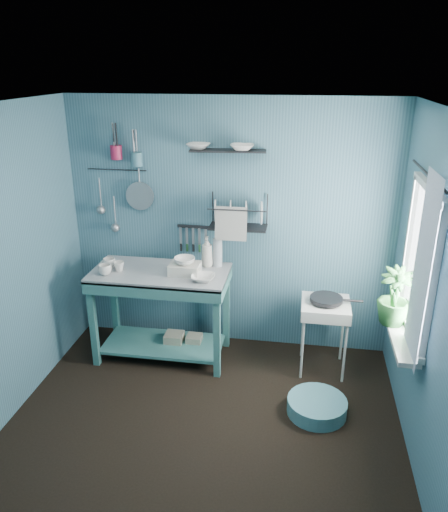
% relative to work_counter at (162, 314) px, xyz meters
% --- Properties ---
extents(floor, '(3.20, 3.20, 0.00)m').
position_rel_work_counter_xyz_m(floor, '(0.61, -1.07, -0.46)').
color(floor, black).
rests_on(floor, ground).
extents(ceiling, '(3.20, 3.20, 0.00)m').
position_rel_work_counter_xyz_m(ceiling, '(0.61, -1.07, 2.04)').
color(ceiling, silver).
rests_on(ceiling, ground).
extents(wall_back, '(3.20, 0.00, 3.20)m').
position_rel_work_counter_xyz_m(wall_back, '(0.61, 0.43, 0.79)').
color(wall_back, '#365F70').
rests_on(wall_back, ground).
extents(wall_front, '(3.20, 0.00, 3.20)m').
position_rel_work_counter_xyz_m(wall_front, '(0.61, -2.57, 0.79)').
color(wall_front, '#365F70').
rests_on(wall_front, ground).
extents(wall_right, '(0.00, 3.00, 3.00)m').
position_rel_work_counter_xyz_m(wall_right, '(2.21, -1.07, 0.79)').
color(wall_right, '#365F70').
rests_on(wall_right, ground).
extents(work_counter, '(1.31, 0.68, 0.92)m').
position_rel_work_counter_xyz_m(work_counter, '(0.00, 0.00, 0.00)').
color(work_counter, '#377471').
rests_on(work_counter, floor).
extents(mug_left, '(0.12, 0.12, 0.10)m').
position_rel_work_counter_xyz_m(mug_left, '(-0.48, -0.16, 0.51)').
color(mug_left, silver).
rests_on(mug_left, work_counter).
extents(mug_mid, '(0.14, 0.14, 0.09)m').
position_rel_work_counter_xyz_m(mug_mid, '(-0.38, -0.06, 0.51)').
color(mug_mid, silver).
rests_on(mug_mid, work_counter).
extents(mug_right, '(0.17, 0.17, 0.10)m').
position_rel_work_counter_xyz_m(mug_right, '(-0.50, 0.00, 0.51)').
color(mug_right, silver).
rests_on(mug_right, work_counter).
extents(wash_tub, '(0.28, 0.22, 0.10)m').
position_rel_work_counter_xyz_m(wash_tub, '(0.25, -0.02, 0.51)').
color(wash_tub, beige).
rests_on(wash_tub, work_counter).
extents(tub_bowl, '(0.19, 0.19, 0.06)m').
position_rel_work_counter_xyz_m(tub_bowl, '(0.25, -0.02, 0.59)').
color(tub_bowl, silver).
rests_on(tub_bowl, wash_tub).
extents(soap_bottle, '(0.11, 0.12, 0.30)m').
position_rel_work_counter_xyz_m(soap_bottle, '(0.42, 0.20, 0.61)').
color(soap_bottle, beige).
rests_on(soap_bottle, work_counter).
extents(water_bottle, '(0.09, 0.09, 0.28)m').
position_rel_work_counter_xyz_m(water_bottle, '(0.52, 0.22, 0.60)').
color(water_bottle, '#9FA9B1').
rests_on(water_bottle, work_counter).
extents(counter_bowl, '(0.22, 0.22, 0.05)m').
position_rel_work_counter_xyz_m(counter_bowl, '(0.45, -0.15, 0.49)').
color(counter_bowl, silver).
rests_on(counter_bowl, work_counter).
extents(hotplate_stand, '(0.46, 0.46, 0.71)m').
position_rel_work_counter_xyz_m(hotplate_stand, '(1.57, 0.01, -0.11)').
color(hotplate_stand, silver).
rests_on(hotplate_stand, floor).
extents(frying_pan, '(0.30, 0.30, 0.03)m').
position_rel_work_counter_xyz_m(frying_pan, '(1.57, 0.01, 0.28)').
color(frying_pan, black).
rests_on(frying_pan, hotplate_stand).
extents(knife_strip, '(0.32, 0.03, 0.03)m').
position_rel_work_counter_xyz_m(knife_strip, '(0.24, 0.40, 0.79)').
color(knife_strip, black).
rests_on(knife_strip, wall_back).
extents(dish_rack, '(0.56, 0.26, 0.32)m').
position_rel_work_counter_xyz_m(dish_rack, '(0.71, 0.30, 0.99)').
color(dish_rack, black).
rests_on(dish_rack, wall_back).
extents(upper_shelf, '(0.71, 0.24, 0.01)m').
position_rel_work_counter_xyz_m(upper_shelf, '(0.60, 0.33, 1.56)').
color(upper_shelf, black).
rests_on(upper_shelf, wall_back).
extents(shelf_bowl_left, '(0.24, 0.24, 0.05)m').
position_rel_work_counter_xyz_m(shelf_bowl_left, '(0.33, 0.33, 1.62)').
color(shelf_bowl_left, silver).
rests_on(shelf_bowl_left, upper_shelf).
extents(shelf_bowl_right, '(0.23, 0.23, 0.05)m').
position_rel_work_counter_xyz_m(shelf_bowl_right, '(0.73, 0.33, 1.64)').
color(shelf_bowl_right, silver).
rests_on(shelf_bowl_right, upper_shelf).
extents(utensil_cup_magenta, '(0.11, 0.11, 0.13)m').
position_rel_work_counter_xyz_m(utensil_cup_magenta, '(-0.48, 0.35, 1.51)').
color(utensil_cup_magenta, '#A51E45').
rests_on(utensil_cup_magenta, wall_back).
extents(utensil_cup_teal, '(0.11, 0.11, 0.13)m').
position_rel_work_counter_xyz_m(utensil_cup_teal, '(-0.28, 0.35, 1.45)').
color(utensil_cup_teal, '#3A6C7A').
rests_on(utensil_cup_teal, wall_back).
extents(colander, '(0.28, 0.03, 0.28)m').
position_rel_work_counter_xyz_m(colander, '(-0.28, 0.38, 1.08)').
color(colander, '#999BA0').
rests_on(colander, wall_back).
extents(ladle_outer, '(0.01, 0.01, 0.30)m').
position_rel_work_counter_xyz_m(ladle_outer, '(-0.70, 0.39, 1.10)').
color(ladle_outer, '#999BA0').
rests_on(ladle_outer, wall_back).
extents(ladle_inner, '(0.01, 0.01, 0.30)m').
position_rel_work_counter_xyz_m(ladle_inner, '(-0.56, 0.39, 0.92)').
color(ladle_inner, '#999BA0').
rests_on(ladle_inner, wall_back).
extents(hook_rail, '(0.60, 0.01, 0.01)m').
position_rel_work_counter_xyz_m(hook_rail, '(-0.51, 0.40, 1.33)').
color(hook_rail, black).
rests_on(hook_rail, wall_back).
extents(window_glass, '(0.00, 1.10, 1.10)m').
position_rel_work_counter_xyz_m(window_glass, '(2.19, -0.62, 0.94)').
color(window_glass, white).
rests_on(window_glass, wall_right).
extents(windowsill, '(0.16, 0.95, 0.04)m').
position_rel_work_counter_xyz_m(windowsill, '(2.11, -0.62, 0.35)').
color(windowsill, silver).
rests_on(windowsill, wall_right).
extents(curtain, '(0.00, 1.35, 1.35)m').
position_rel_work_counter_xyz_m(curtain, '(2.13, -0.92, 0.99)').
color(curtain, silver).
rests_on(curtain, wall_right).
extents(curtain_rod, '(0.02, 1.05, 0.02)m').
position_rel_work_counter_xyz_m(curtain_rod, '(2.15, -0.62, 1.59)').
color(curtain_rod, black).
rests_on(curtain_rod, wall_right).
extents(potted_plant, '(0.27, 0.27, 0.47)m').
position_rel_work_counter_xyz_m(potted_plant, '(2.06, -0.52, 0.60)').
color(potted_plant, '#29662D').
rests_on(potted_plant, windowsill).
extents(storage_tin_large, '(0.18, 0.18, 0.22)m').
position_rel_work_counter_xyz_m(storage_tin_large, '(0.10, 0.05, -0.35)').
color(storage_tin_large, gray).
rests_on(storage_tin_large, floor).
extents(storage_tin_small, '(0.15, 0.15, 0.20)m').
position_rel_work_counter_xyz_m(storage_tin_small, '(0.30, 0.08, -0.36)').
color(storage_tin_small, gray).
rests_on(storage_tin_small, floor).
extents(floor_basin, '(0.50, 0.50, 0.13)m').
position_rel_work_counter_xyz_m(floor_basin, '(1.52, -0.67, -0.39)').
color(floor_basin, teal).
rests_on(floor_basin, floor).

